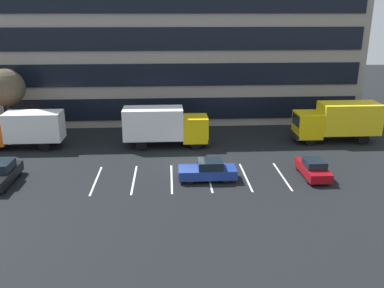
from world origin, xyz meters
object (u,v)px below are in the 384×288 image
Objects in this scene: sedan_navy at (208,171)px; sedan_maroon at (313,169)px; box_truck_yellow_all at (338,120)px; bare_tree at (6,88)px; box_truck_orange at (24,128)px; sedan_black at (0,174)px; box_truck_yellow at (164,125)px.

sedan_navy is 7.96m from sedan_maroon.
bare_tree is at bearing 174.36° from box_truck_yellow_all.
sedan_black is at bearing -84.53° from box_truck_orange.
sedan_maroon is at bearing -23.85° from bare_tree.
box_truck_orange is 1.07× the size of bare_tree.
sedan_black is at bearing -146.28° from box_truck_yellow.
sedan_black is at bearing -163.35° from box_truck_yellow_all.
bare_tree is at bearing 156.15° from sedan_maroon.
sedan_maroon is (-5.19, -8.50, -1.42)m from box_truck_yellow_all.
box_truck_yellow_all is 2.04× the size of sedan_maroon.
box_truck_yellow_all reaches higher than box_truck_orange.
sedan_navy is (-13.15, -8.59, -1.37)m from box_truck_yellow_all.
box_truck_yellow_all is 29.47m from sedan_black.
sedan_black is (-11.80, -7.87, -1.27)m from box_truck_yellow.
bare_tree is at bearing 166.29° from box_truck_yellow.
sedan_navy is at bearing -0.60° from sedan_black.
bare_tree reaches higher than sedan_navy.
box_truck_yellow is at bearing -13.71° from bare_tree.
box_truck_yellow is 0.97× the size of box_truck_yellow_all.
box_truck_orange reaches higher than sedan_black.
bare_tree is at bearing 147.40° from sedan_navy.
sedan_black is 23.02m from sedan_maroon.
sedan_black is 12.69m from bare_tree.
box_truck_yellow_all is at bearing 58.63° from sedan_maroon.
sedan_black is 1.14× the size of sedan_maroon.
box_truck_yellow is 15.74m from bare_tree.
bare_tree reaches higher than box_truck_orange.
bare_tree reaches higher than box_truck_yellow.
bare_tree is at bearing 125.53° from box_truck_orange.
sedan_maroon is (23.79, -8.16, -1.21)m from box_truck_orange.
sedan_navy is (15.83, -8.25, -1.15)m from box_truck_orange.
sedan_black is (0.78, -8.09, -1.12)m from box_truck_orange.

